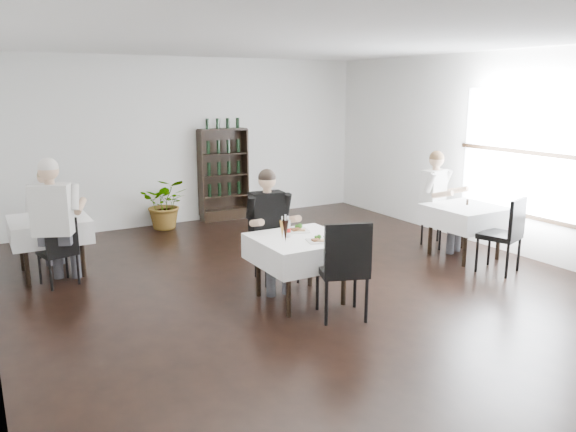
# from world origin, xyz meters

# --- Properties ---
(room_shell) EXTENTS (9.00, 9.00, 9.00)m
(room_shell) POSITION_xyz_m (0.00, 0.00, 1.50)
(room_shell) COLOR black
(room_shell) RESTS_ON ground
(window_right) EXTENTS (0.06, 2.30, 1.85)m
(window_right) POSITION_xyz_m (3.48, 0.00, 1.50)
(window_right) COLOR white
(window_right) RESTS_ON room_shell
(wine_shelf) EXTENTS (0.90, 0.28, 1.75)m
(wine_shelf) POSITION_xyz_m (0.60, 4.31, 0.85)
(wine_shelf) COLOR black
(wine_shelf) RESTS_ON ground
(main_table) EXTENTS (1.03, 1.03, 0.77)m
(main_table) POSITION_xyz_m (-0.30, 0.00, 0.62)
(main_table) COLOR black
(main_table) RESTS_ON ground
(left_table) EXTENTS (0.98, 0.98, 0.77)m
(left_table) POSITION_xyz_m (-2.70, 2.50, 0.62)
(left_table) COLOR black
(left_table) RESTS_ON ground
(right_table) EXTENTS (0.98, 0.98, 0.77)m
(right_table) POSITION_xyz_m (2.70, 0.30, 0.62)
(right_table) COLOR black
(right_table) RESTS_ON ground
(potted_tree) EXTENTS (1.04, 0.98, 0.91)m
(potted_tree) POSITION_xyz_m (-0.59, 4.15, 0.46)
(potted_tree) COLOR #266020
(potted_tree) RESTS_ON ground
(main_chair_far) EXTENTS (0.56, 0.57, 1.08)m
(main_chair_far) POSITION_xyz_m (-0.18, 0.86, 0.62)
(main_chair_far) COLOR black
(main_chair_far) RESTS_ON ground
(main_chair_near) EXTENTS (0.65, 0.65, 1.10)m
(main_chair_near) POSITION_xyz_m (-0.18, -0.71, 0.63)
(main_chair_near) COLOR black
(main_chair_near) RESTS_ON ground
(left_chair_far) EXTENTS (0.46, 0.46, 0.88)m
(left_chair_far) POSITION_xyz_m (-2.59, 3.25, 0.50)
(left_chair_far) COLOR black
(left_chair_far) RESTS_ON ground
(left_chair_near) EXTENTS (0.49, 0.49, 0.88)m
(left_chair_near) POSITION_xyz_m (-2.67, 1.93, 0.50)
(left_chair_near) COLOR black
(left_chair_near) RESTS_ON ground
(right_chair_far) EXTENTS (0.46, 0.46, 0.94)m
(right_chair_far) POSITION_xyz_m (2.82, 1.01, 0.54)
(right_chair_far) COLOR black
(right_chair_far) RESTS_ON ground
(right_chair_near) EXTENTS (0.60, 0.60, 1.04)m
(right_chair_near) POSITION_xyz_m (2.62, -0.50, 0.59)
(right_chair_near) COLOR black
(right_chair_near) RESTS_ON ground
(diner_main) EXTENTS (0.59, 0.60, 1.49)m
(diner_main) POSITION_xyz_m (-0.40, 0.57, 0.87)
(diner_main) COLOR #3D3E45
(diner_main) RESTS_ON ground
(diner_left_far) EXTENTS (0.51, 0.52, 1.33)m
(diner_left_far) POSITION_xyz_m (-2.62, 3.16, 0.77)
(diner_left_far) COLOR #3D3E45
(diner_left_far) RESTS_ON ground
(diner_left_near) EXTENTS (0.73, 0.77, 1.64)m
(diner_left_near) POSITION_xyz_m (-2.69, 1.92, 0.95)
(diner_left_near) COLOR #3D3E45
(diner_left_near) RESTS_ON ground
(diner_right_far) EXTENTS (0.64, 0.68, 1.53)m
(diner_right_far) POSITION_xyz_m (2.67, 0.83, 0.89)
(diner_right_far) COLOR #3D3E45
(diner_right_far) RESTS_ON ground
(plate_far) EXTENTS (0.31, 0.31, 0.08)m
(plate_far) POSITION_xyz_m (-0.18, 0.26, 0.79)
(plate_far) COLOR white
(plate_far) RESTS_ON main_table
(plate_near) EXTENTS (0.26, 0.26, 0.07)m
(plate_near) POSITION_xyz_m (-0.23, -0.25, 0.79)
(plate_near) COLOR white
(plate_near) RESTS_ON main_table
(pilsner_dark) EXTENTS (0.07, 0.07, 0.32)m
(pilsner_dark) POSITION_xyz_m (-0.55, -0.09, 0.90)
(pilsner_dark) COLOR black
(pilsner_dark) RESTS_ON main_table
(pilsner_lager) EXTENTS (0.06, 0.06, 0.26)m
(pilsner_lager) POSITION_xyz_m (-0.51, 0.05, 0.88)
(pilsner_lager) COLOR #BB8330
(pilsner_lager) RESTS_ON main_table
(coke_bottle) EXTENTS (0.06, 0.06, 0.25)m
(coke_bottle) POSITION_xyz_m (-0.42, 0.08, 0.87)
(coke_bottle) COLOR silver
(coke_bottle) RESTS_ON main_table
(napkin_cutlery) EXTENTS (0.20, 0.18, 0.02)m
(napkin_cutlery) POSITION_xyz_m (0.00, -0.19, 0.78)
(napkin_cutlery) COLOR black
(napkin_cutlery) RESTS_ON main_table
(pepper_mill) EXTENTS (0.04, 0.04, 0.09)m
(pepper_mill) POSITION_xyz_m (2.78, 0.35, 0.81)
(pepper_mill) COLOR black
(pepper_mill) RESTS_ON right_table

